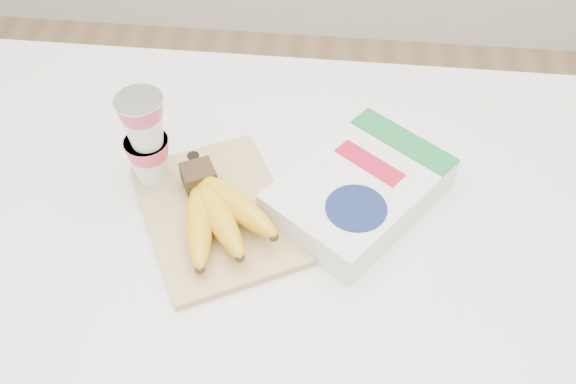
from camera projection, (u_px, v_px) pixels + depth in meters
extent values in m
cube|color=tan|center=(217.00, 213.00, 0.97)|extent=(0.31, 0.34, 0.01)
cube|color=#382816|center=(199.00, 176.00, 0.97)|extent=(0.06, 0.06, 0.03)
ellipsoid|color=gold|center=(199.00, 223.00, 0.92)|extent=(0.07, 0.18, 0.05)
sphere|color=#382816|center=(200.00, 269.00, 0.87)|extent=(0.01, 0.01, 0.01)
ellipsoid|color=gold|center=(219.00, 216.00, 0.92)|extent=(0.12, 0.17, 0.05)
sphere|color=#382816|center=(240.00, 258.00, 0.87)|extent=(0.01, 0.01, 0.01)
ellipsoid|color=gold|center=(235.00, 205.00, 0.93)|extent=(0.16, 0.14, 0.05)
sphere|color=#382816|center=(274.00, 237.00, 0.89)|extent=(0.01, 0.01, 0.01)
cylinder|color=silver|center=(138.00, 100.00, 0.88)|extent=(0.07, 0.07, 0.00)
cube|color=white|center=(359.00, 190.00, 0.97)|extent=(0.30, 0.32, 0.06)
cube|color=#1A7735|center=(404.00, 141.00, 1.00)|extent=(0.17, 0.14, 0.00)
cylinder|color=#131F4A|center=(356.00, 208.00, 0.91)|extent=(0.12, 0.12, 0.00)
cube|color=#B8152D|center=(370.00, 163.00, 0.97)|extent=(0.11, 0.09, 0.00)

